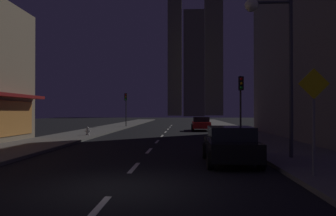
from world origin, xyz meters
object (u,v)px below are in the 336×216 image
object	(u,v)px
traffic_light_far_left	(126,102)
pedestrian_crossing_sign	(314,112)
fire_hydrant_far_left	(88,131)
car_parked_far	(201,124)
car_parked_near	(230,145)
traffic_light_near_right	(241,94)
street_lamp_right	(271,38)

from	to	relation	value
traffic_light_far_left	pedestrian_crossing_sign	size ratio (longest dim) A/B	1.33
fire_hydrant_far_left	pedestrian_crossing_sign	size ratio (longest dim) A/B	0.21
car_parked_far	traffic_light_far_left	size ratio (longest dim) A/B	1.01
car_parked_near	car_parked_far	world-z (taller)	same
car_parked_near	fire_hydrant_far_left	bearing A→B (deg)	125.49
fire_hydrant_far_left	traffic_light_near_right	distance (m)	12.56
traffic_light_near_right	traffic_light_far_left	size ratio (longest dim) A/B	1.00
traffic_light_far_left	street_lamp_right	bearing A→B (deg)	-68.65
car_parked_near	traffic_light_far_left	bearing A→B (deg)	107.61
car_parked_far	fire_hydrant_far_left	size ratio (longest dim) A/B	6.48
fire_hydrant_far_left	pedestrian_crossing_sign	distance (m)	20.13
traffic_light_near_right	street_lamp_right	size ratio (longest dim) A/B	0.64
fire_hydrant_far_left	traffic_light_far_left	bearing A→B (deg)	88.51
traffic_light_near_right	fire_hydrant_far_left	bearing A→B (deg)	158.42
traffic_light_near_right	pedestrian_crossing_sign	bearing A→B (deg)	-89.52
traffic_light_far_left	car_parked_near	bearing A→B (deg)	-72.39
car_parked_far	fire_hydrant_far_left	world-z (taller)	car_parked_far
street_lamp_right	car_parked_near	bearing A→B (deg)	-154.48
traffic_light_near_right	pedestrian_crossing_sign	xyz separation A→B (m)	(0.10, -11.94, -1.18)
traffic_light_far_left	fire_hydrant_far_left	bearing A→B (deg)	-91.49
traffic_light_near_right	street_lamp_right	xyz separation A→B (m)	(-0.12, -7.96, 1.87)
car_parked_near	fire_hydrant_far_left	size ratio (longest dim) A/B	6.48
street_lamp_right	pedestrian_crossing_sign	world-z (taller)	street_lamp_right
traffic_light_near_right	traffic_light_far_left	distance (m)	22.71
pedestrian_crossing_sign	car_parked_near	bearing A→B (deg)	122.60
traffic_light_far_left	pedestrian_crossing_sign	xyz separation A→B (m)	(11.10, -31.80, -1.18)
traffic_light_near_right	pedestrian_crossing_sign	distance (m)	12.00
car_parked_near	traffic_light_far_left	distance (m)	30.19
car_parked_far	traffic_light_far_left	distance (m)	11.39
fire_hydrant_far_left	street_lamp_right	world-z (taller)	street_lamp_right
car_parked_far	pedestrian_crossing_sign	distance (m)	25.52
fire_hydrant_far_left	pedestrian_crossing_sign	bearing A→B (deg)	-55.04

